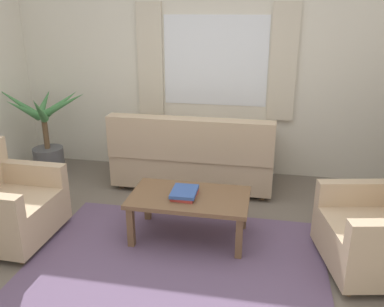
% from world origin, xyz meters
% --- Properties ---
extents(ground_plane, '(6.24, 6.24, 0.00)m').
position_xyz_m(ground_plane, '(0.00, 0.00, 0.00)').
color(ground_plane, '#6B6056').
extents(wall_back, '(5.32, 0.12, 2.60)m').
position_xyz_m(wall_back, '(0.00, 2.26, 1.30)').
color(wall_back, silver).
rests_on(wall_back, ground_plane).
extents(window_with_curtains, '(1.98, 0.07, 1.40)m').
position_xyz_m(window_with_curtains, '(0.00, 2.18, 1.45)').
color(window_with_curtains, white).
extents(area_rug, '(2.53, 1.81, 0.01)m').
position_xyz_m(area_rug, '(0.00, 0.00, 0.01)').
color(area_rug, '#604C6B').
rests_on(area_rug, ground_plane).
extents(couch, '(1.90, 0.82, 0.92)m').
position_xyz_m(couch, '(-0.16, 1.62, 0.37)').
color(couch, tan).
rests_on(couch, ground_plane).
extents(armchair_left, '(0.83, 0.85, 0.88)m').
position_xyz_m(armchair_left, '(-1.69, 0.09, 0.35)').
color(armchair_left, tan).
rests_on(armchair_left, ground_plane).
extents(coffee_table, '(1.10, 0.64, 0.44)m').
position_xyz_m(coffee_table, '(0.03, 0.43, 0.38)').
color(coffee_table, brown).
rests_on(coffee_table, ground_plane).
extents(book_stack_on_table, '(0.23, 0.30, 0.06)m').
position_xyz_m(book_stack_on_table, '(-0.02, 0.41, 0.47)').
color(book_stack_on_table, '#B23833').
rests_on(book_stack_on_table, coffee_table).
extents(potted_plant, '(1.15, 0.95, 1.17)m').
position_xyz_m(potted_plant, '(-2.11, 1.66, 0.46)').
color(potted_plant, '#56565B').
rests_on(potted_plant, ground_plane).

